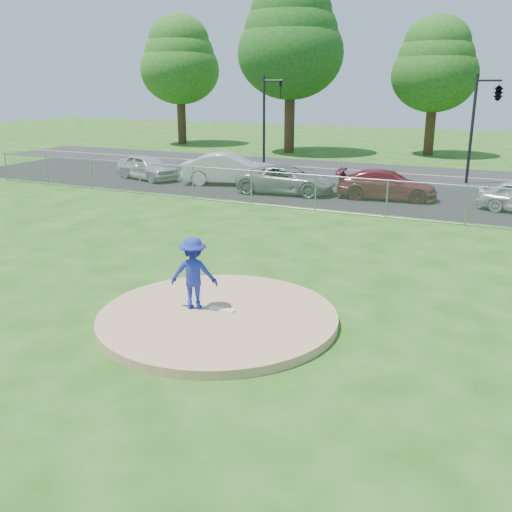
{
  "coord_description": "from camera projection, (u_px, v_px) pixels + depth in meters",
  "views": [
    {
      "loc": [
        5.9,
        -10.38,
        5.17
      ],
      "look_at": [
        0.0,
        2.0,
        1.0
      ],
      "focal_mm": 40.0,
      "sensor_mm": 36.0,
      "label": 1
    }
  ],
  "objects": [
    {
      "name": "pitching_rubber",
      "position": [
        222.0,
        309.0,
        13.01
      ],
      "size": [
        0.6,
        0.15,
        0.04
      ],
      "primitive_type": "cube",
      "color": "white",
      "rests_on": "pitchers_mound"
    },
    {
      "name": "parked_car_silver",
      "position": [
        147.0,
        167.0,
        31.65
      ],
      "size": [
        4.35,
        2.77,
        1.38
      ],
      "primitive_type": "imported",
      "rotation": [
        0.0,
        0.0,
        1.27
      ],
      "color": "#B0B0B5",
      "rests_on": "parking_lot"
    },
    {
      "name": "tree_left",
      "position": [
        291.0,
        39.0,
        41.8
      ],
      "size": [
        7.84,
        7.84,
        12.53
      ],
      "color": "#342413",
      "rests_on": "ground"
    },
    {
      "name": "tree_center",
      "position": [
        436.0,
        64.0,
        40.79
      ],
      "size": [
        6.16,
        6.16,
        9.84
      ],
      "color": "#362413",
      "rests_on": "ground"
    },
    {
      "name": "traffic_signal_left",
      "position": [
        268.0,
        114.0,
        34.53
      ],
      "size": [
        1.28,
        0.2,
        5.6
      ],
      "color": "black",
      "rests_on": "ground"
    },
    {
      "name": "tree_far_left",
      "position": [
        179.0,
        60.0,
        48.4
      ],
      "size": [
        6.72,
        6.72,
        10.74
      ],
      "color": "#362213",
      "rests_on": "ground"
    },
    {
      "name": "traffic_cone",
      "position": [
        288.0,
        184.0,
        28.34
      ],
      "size": [
        0.35,
        0.35,
        0.69
      ],
      "primitive_type": "cone",
      "color": "orange",
      "rests_on": "parking_lot"
    },
    {
      "name": "traffic_signal_center",
      "position": [
        496.0,
        94.0,
        28.92
      ],
      "size": [
        1.42,
        2.48,
        5.6
      ],
      "color": "black",
      "rests_on": "ground"
    },
    {
      "name": "parked_car_white",
      "position": [
        230.0,
        169.0,
        30.05
      ],
      "size": [
        5.19,
        3.09,
        1.61
      ],
      "primitive_type": "imported",
      "rotation": [
        0.0,
        0.0,
        1.87
      ],
      "color": "silver",
      "rests_on": "parking_lot"
    },
    {
      "name": "pitcher",
      "position": [
        194.0,
        273.0,
        12.93
      ],
      "size": [
        1.23,
        0.95,
        1.68
      ],
      "primitive_type": "imported",
      "rotation": [
        0.0,
        0.0,
        3.48
      ],
      "color": "#1C289B",
      "rests_on": "pitchers_mound"
    },
    {
      "name": "parking_lot",
      "position": [
        387.0,
        196.0,
        27.15
      ],
      "size": [
        50.0,
        8.0,
        0.01
      ],
      "primitive_type": "cube",
      "color": "black",
      "rests_on": "ground"
    },
    {
      "name": "parked_car_gray",
      "position": [
        286.0,
        180.0,
        27.67
      ],
      "size": [
        5.02,
        2.74,
        1.33
      ],
      "primitive_type": "imported",
      "rotation": [
        0.0,
        0.0,
        1.68
      ],
      "color": "gray",
      "rests_on": "parking_lot"
    },
    {
      "name": "parked_car_darkred",
      "position": [
        387.0,
        185.0,
        26.29
      ],
      "size": [
        4.78,
        2.46,
        1.33
      ],
      "primitive_type": "imported",
      "rotation": [
        0.0,
        0.0,
        1.71
      ],
      "color": "maroon",
      "rests_on": "parking_lot"
    },
    {
      "name": "pitchers_mound",
      "position": [
        218.0,
        317.0,
        12.87
      ],
      "size": [
        5.4,
        5.4,
        0.2
      ],
      "primitive_type": "cylinder",
      "color": "tan",
      "rests_on": "ground"
    },
    {
      "name": "street",
      "position": [
        416.0,
        174.0,
        33.62
      ],
      "size": [
        60.0,
        7.0,
        0.01
      ],
      "primitive_type": "cube",
      "color": "#232426",
      "rests_on": "ground"
    },
    {
      "name": "chain_link_fence",
      "position": [
        362.0,
        197.0,
        23.04
      ],
      "size": [
        40.0,
        0.06,
        1.5
      ],
      "primitive_type": "cube",
      "color": "gray",
      "rests_on": "ground"
    },
    {
      "name": "ground",
      "position": [
        347.0,
        226.0,
        21.54
      ],
      "size": [
        120.0,
        120.0,
        0.0
      ],
      "primitive_type": "plane",
      "color": "#1C4A10",
      "rests_on": "ground"
    }
  ]
}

